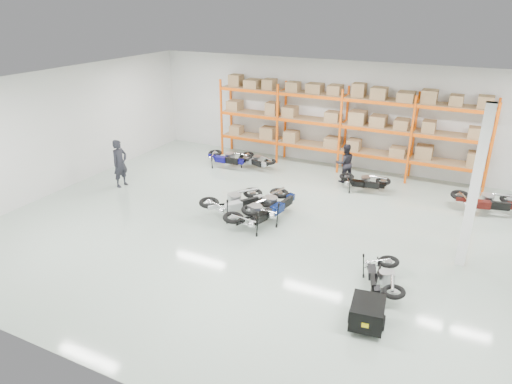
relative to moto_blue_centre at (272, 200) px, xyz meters
The scene contains 14 objects.
room 1.97m from the moto_blue_centre, 51.28° to the right, with size 18.00×18.00×18.00m.
pallet_rack 5.86m from the moto_blue_centre, 82.90° to the left, with size 11.28×0.98×3.62m.
structural_column 6.13m from the moto_blue_centre, ahead, with size 0.25×0.25×4.50m, color white.
moto_blue_centre is the anchor object (origin of this frame).
moto_silver_left 1.29m from the moto_blue_centre, 164.89° to the right, with size 0.89×2.01×1.23m, color silver, non-canonical shape.
moto_black_far_left 0.82m from the moto_blue_centre, 103.89° to the right, with size 0.87×1.96×1.20m, color black, non-canonical shape.
moto_touring_right 4.92m from the moto_blue_centre, 31.52° to the right, with size 0.73×1.64×1.00m, color black, non-canonical shape.
trailer 5.92m from the moto_blue_centre, 44.83° to the right, with size 0.83×1.55×0.64m.
moto_back_a 5.30m from the moto_blue_centre, 135.84° to the left, with size 0.81×1.82×1.11m, color #0F0B6B, non-canonical shape.
moto_back_b 4.88m from the moto_blue_centre, 122.95° to the left, with size 0.71×1.60×0.98m, color #A3A8AD, non-canonical shape.
moto_back_c 4.24m from the moto_blue_centre, 58.74° to the left, with size 0.74×1.66×1.02m, color black, non-canonical shape.
moto_back_d 7.30m from the moto_blue_centre, 28.69° to the left, with size 0.85×1.91×1.17m, color #45100D, non-canonical shape.
person_left 6.46m from the moto_blue_centre, behind, with size 0.68×0.45×1.86m, color #212129.
person_back 4.42m from the moto_blue_centre, 73.56° to the left, with size 0.76×0.59×1.57m, color black.
Camera 1 is at (4.92, -11.80, 6.78)m, focal length 32.00 mm.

